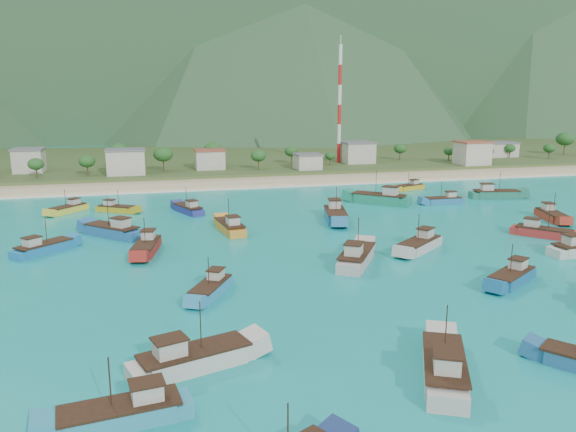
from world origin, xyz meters
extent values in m
plane|color=#0B7A81|center=(0.00, 0.00, 0.00)|extent=(600.00, 600.00, 0.00)
cube|color=beige|center=(0.00, 79.00, 0.00)|extent=(400.00, 18.00, 1.20)
cube|color=#385123|center=(0.00, 140.00, 0.00)|extent=(400.00, 110.00, 2.40)
cube|color=white|center=(0.00, 69.50, 0.00)|extent=(400.00, 2.50, 0.08)
cube|color=#385942|center=(120.00, 400.00, 100.00)|extent=(1100.00, 160.00, 200.00)
cube|color=#284C2D|center=(-40.00, 300.00, 75.00)|extent=(800.00, 160.00, 150.00)
cone|color=#284C2D|center=(60.00, 300.00, 85.00)|extent=(280.00, 280.00, 170.00)
cube|color=beige|center=(-61.89, 108.14, 5.08)|extent=(8.59, 9.39, 6.96)
cube|color=beige|center=(-32.46, 95.21, 5.22)|extent=(11.06, 8.59, 7.23)
cube|color=beige|center=(-6.38, 101.49, 4.56)|extent=(9.16, 7.64, 5.92)
cube|color=beige|center=(24.48, 93.32, 3.87)|extent=(7.83, 7.90, 4.54)
cube|color=beige|center=(46.57, 105.94, 5.11)|extent=(10.43, 10.06, 7.02)
cube|color=beige|center=(83.10, 90.66, 5.40)|extent=(9.98, 8.88, 7.59)
cube|color=beige|center=(107.90, 111.06, 4.23)|extent=(12.29, 8.79, 5.27)
cylinder|color=red|center=(40.38, 108.00, 4.99)|extent=(1.20, 1.20, 6.78)
cylinder|color=white|center=(40.38, 108.00, 11.77)|extent=(1.20, 1.20, 6.78)
cylinder|color=red|center=(40.38, 108.00, 18.55)|extent=(1.20, 1.20, 6.78)
cylinder|color=white|center=(40.38, 108.00, 25.33)|extent=(1.20, 1.20, 6.78)
cylinder|color=red|center=(40.38, 108.00, 32.11)|extent=(1.20, 1.20, 6.78)
cylinder|color=white|center=(40.38, 108.00, 38.89)|extent=(1.20, 1.20, 6.78)
cube|color=#176CAA|center=(-43.82, 14.02, 0.53)|extent=(9.46, 9.18, 1.85)
cube|color=beige|center=(-45.33, 12.59, 2.20)|extent=(2.96, 2.94, 1.50)
cylinder|color=#382114|center=(-43.40, 14.41, 3.53)|extent=(0.12, 0.12, 4.16)
cube|color=#206C56|center=(57.49, 39.03, 0.71)|extent=(12.71, 6.16, 2.22)
cube|color=beige|center=(55.05, 39.57, 2.72)|extent=(3.19, 2.78, 1.81)
cylinder|color=#382114|center=(58.17, 38.88, 4.32)|extent=(0.12, 0.12, 5.00)
cube|color=#AEA39D|center=(3.30, -4.40, 0.74)|extent=(9.88, 12.61, 2.29)
cube|color=beige|center=(1.93, -6.57, 2.82)|extent=(3.48, 3.65, 1.86)
cylinder|color=#382114|center=(3.69, -3.80, 4.46)|extent=(0.12, 0.12, 5.14)
cube|color=#225D97|center=(-33.67, 22.74, 0.71)|extent=(11.06, 11.26, 2.22)
cube|color=beige|center=(-31.94, 20.95, 2.72)|extent=(3.53, 3.54, 1.80)
cylinder|color=#382114|center=(-34.15, 23.24, 4.31)|extent=(0.12, 0.12, 4.99)
cube|color=#B02826|center=(42.12, 2.36, 0.56)|extent=(9.18, 10.18, 1.93)
cube|color=beige|center=(40.74, 4.04, 2.31)|extent=(3.03, 3.10, 1.57)
cylinder|color=#382114|center=(42.51, 1.90, 3.70)|extent=(0.12, 0.12, 4.34)
cube|color=#B69519|center=(-33.62, 45.25, 0.41)|extent=(8.93, 6.97, 1.62)
cube|color=beige|center=(-35.16, 46.22, 1.88)|extent=(2.58, 2.46, 1.31)
cylinder|color=#382114|center=(-33.19, 44.98, 3.04)|extent=(0.12, 0.12, 3.64)
cube|color=#A22C1C|center=(53.53, 14.24, 0.56)|extent=(5.94, 10.96, 1.91)
cube|color=beige|center=(54.13, 16.31, 2.29)|extent=(2.52, 2.83, 1.55)
cylinder|color=#382114|center=(53.36, 13.67, 3.66)|extent=(0.12, 0.12, 4.30)
cube|color=beige|center=(38.13, -9.11, 2.50)|extent=(2.68, 2.21, 1.68)
cube|color=teal|center=(10.12, 24.76, 0.77)|extent=(6.70, 13.42, 2.34)
cube|color=beige|center=(10.73, 27.33, 2.89)|extent=(2.98, 3.40, 1.90)
cylinder|color=#382114|center=(9.95, 24.05, 4.58)|extent=(0.12, 0.12, 5.27)
cube|color=gold|center=(42.49, 56.38, 0.41)|extent=(9.22, 5.54, 1.61)
cube|color=beige|center=(44.19, 57.01, 1.87)|extent=(2.45, 2.22, 1.31)
cylinder|color=#382114|center=(42.02, 56.20, 3.02)|extent=(0.12, 0.12, 3.63)
cube|color=teal|center=(-19.94, -12.43, 0.45)|extent=(6.94, 9.56, 1.71)
cube|color=beige|center=(-19.01, -10.74, 2.00)|extent=(2.53, 2.69, 1.39)
cylinder|color=#382114|center=(-20.19, -12.89, 3.22)|extent=(0.12, 0.12, 3.84)
cube|color=teal|center=(40.97, 35.98, 0.47)|extent=(9.58, 2.99, 1.73)
cube|color=beige|center=(42.92, 35.94, 2.04)|extent=(2.20, 1.78, 1.41)
cylinder|color=#382114|center=(40.43, 35.99, 3.28)|extent=(0.12, 0.12, 3.90)
cube|color=orange|center=(-12.31, 20.92, 0.62)|extent=(4.61, 11.57, 2.05)
cube|color=beige|center=(-12.04, 18.63, 2.48)|extent=(2.34, 2.78, 1.66)
cylinder|color=#382114|center=(-12.38, 21.55, 3.95)|extent=(0.12, 0.12, 4.61)
cube|color=yellow|center=(-43.97, 47.41, 0.45)|extent=(8.12, 9.00, 1.71)
cube|color=beige|center=(-42.74, 48.89, 2.00)|extent=(2.68, 2.74, 1.39)
cylinder|color=#382114|center=(-44.31, 47.00, 3.23)|extent=(0.12, 0.12, 3.84)
cube|color=#B6ADA5|center=(-2.05, -39.61, 0.69)|extent=(8.57, 12.32, 2.18)
cube|color=beige|center=(-3.15, -41.81, 2.67)|extent=(3.19, 3.43, 1.77)
cylinder|color=#382114|center=(-1.74, -39.01, 4.24)|extent=(0.12, 0.12, 4.91)
cube|color=beige|center=(15.98, -0.15, 0.61)|extent=(10.81, 9.48, 2.03)
cube|color=beige|center=(17.78, 1.26, 2.45)|extent=(3.25, 3.17, 1.65)
cylinder|color=#382114|center=(15.49, -0.54, 3.91)|extent=(0.12, 0.12, 4.56)
cube|color=#1A7F60|center=(26.20, 39.79, 0.87)|extent=(13.06, 12.59, 2.55)
cube|color=beige|center=(28.29, 37.83, 3.18)|extent=(4.08, 4.05, 2.07)
cylinder|color=#382114|center=(25.61, 40.33, 5.01)|extent=(0.12, 0.12, 5.73)
cube|color=beige|center=(-23.77, -32.18, 0.66)|extent=(12.21, 6.79, 2.13)
cube|color=beige|center=(-26.06, -32.89, 2.59)|extent=(3.18, 2.84, 1.73)
cylinder|color=#382114|center=(-23.14, -31.98, 4.12)|extent=(0.12, 0.12, 4.79)
cube|color=navy|center=(-18.53, 40.57, 0.52)|extent=(6.35, 10.48, 1.83)
cube|color=beige|center=(-17.80, 38.65, 2.18)|extent=(2.54, 2.80, 1.49)
cylinder|color=#382114|center=(-18.74, 41.11, 3.50)|extent=(0.12, 0.12, 4.12)
cylinder|color=#382114|center=(-19.28, -49.54, 3.54)|extent=(0.12, 0.12, 4.17)
cube|color=teal|center=(-30.28, -39.97, 0.55)|extent=(10.73, 4.42, 1.89)
cube|color=beige|center=(-28.16, -39.69, 2.26)|extent=(2.60, 2.20, 1.54)
cylinder|color=#382114|center=(-30.86, -40.05, 3.62)|extent=(0.12, 0.12, 4.26)
cube|color=#175E90|center=(20.33, -18.38, 0.53)|extent=(10.20, 8.08, 1.86)
cube|color=beige|center=(22.09, -17.24, 2.21)|extent=(2.96, 2.83, 1.51)
cylinder|color=#382114|center=(19.85, -18.69, 3.54)|extent=(0.12, 0.12, 4.17)
cube|color=maroon|center=(-27.72, 9.90, 0.58)|extent=(5.27, 11.19, 1.96)
cube|color=beige|center=(-27.28, 12.06, 2.35)|extent=(2.42, 2.79, 1.59)
cylinder|color=#382114|center=(-27.84, 9.30, 3.76)|extent=(0.12, 0.12, 4.41)
camera|label=1|loc=(-27.55, -81.34, 25.08)|focal=35.00mm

